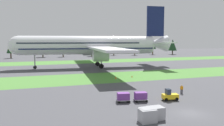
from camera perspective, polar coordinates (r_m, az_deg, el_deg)
ground_plane at (r=34.84m, az=18.41°, el=-11.52°), size 400.00×400.00×0.00m
grass_strip_near at (r=64.37m, az=-0.40°, el=-3.40°), size 320.00×17.51×0.01m
grass_strip_far at (r=109.59m, az=-8.40°, el=0.28°), size 320.00×17.51×0.01m
airliner at (r=86.30m, az=-4.71°, el=4.35°), size 58.12×71.94×22.89m
baggage_tug at (r=40.84m, az=13.82°, el=-7.68°), size 2.80×1.76×1.97m
cargo_dolly_lead at (r=39.21m, az=6.95°, el=-7.96°), size 2.44×1.89×1.55m
cargo_dolly_second at (r=38.56m, az=2.75°, el=-8.16°), size 2.44×1.89×1.55m
ground_crew_marshaller at (r=46.21m, az=16.55°, el=-6.04°), size 0.52×0.36×1.74m
uld_container_0 at (r=31.09m, az=10.52°, el=-11.86°), size 2.03×1.63×1.62m
uld_container_1 at (r=30.33m, az=8.68°, el=-12.24°), size 2.14×1.78×1.66m
uld_container_2 at (r=29.94m, az=8.62°, el=-12.51°), size 2.03×1.63×1.63m
taxiway_marker_0 at (r=63.94m, az=4.87°, el=-3.27°), size 0.44×0.44×0.47m
taxiway_marker_1 at (r=61.62m, az=0.92°, el=-3.50°), size 0.44×0.44×0.65m
distant_tree_line at (r=142.89m, az=-12.58°, el=4.04°), size 154.20×8.76×11.51m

